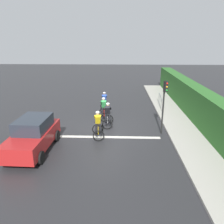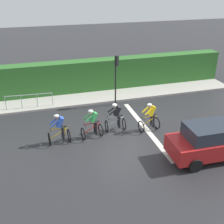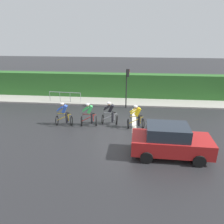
{
  "view_description": "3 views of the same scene",
  "coord_description": "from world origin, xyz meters",
  "px_view_note": "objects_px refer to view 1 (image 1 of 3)",
  "views": [
    {
      "loc": [
        1.03,
        -13.78,
        5.64
      ],
      "look_at": [
        0.53,
        -0.0,
        1.15
      ],
      "focal_mm": 35.71,
      "sensor_mm": 36.0,
      "label": 1
    },
    {
      "loc": [
        -12.87,
        4.36,
        7.8
      ],
      "look_at": [
        0.03,
        0.59,
        1.29
      ],
      "focal_mm": 44.57,
      "sensor_mm": 36.0,
      "label": 2
    },
    {
      "loc": [
        -13.38,
        -1.08,
        6.28
      ],
      "look_at": [
        -0.07,
        0.14,
        1.05
      ],
      "focal_mm": 33.72,
      "sensor_mm": 36.0,
      "label": 3
    }
  ],
  "objects_px": {
    "cyclist_fourth": "(98,125)",
    "pedestrian_railing_kerbside": "(161,99)",
    "cyclist_lead": "(104,103)",
    "traffic_light_near_crossing": "(164,99)",
    "cyclist_mid": "(108,116)",
    "car_red": "(33,135)",
    "cyclist_second": "(104,109)"
  },
  "relations": [
    {
      "from": "pedestrian_railing_kerbside",
      "to": "cyclist_mid",
      "type": "bearing_deg",
      "value": -133.23
    },
    {
      "from": "traffic_light_near_crossing",
      "to": "pedestrian_railing_kerbside",
      "type": "bearing_deg",
      "value": 81.38
    },
    {
      "from": "cyclist_mid",
      "to": "car_red",
      "type": "height_order",
      "value": "car_red"
    },
    {
      "from": "cyclist_second",
      "to": "car_red",
      "type": "bearing_deg",
      "value": -124.24
    },
    {
      "from": "cyclist_fourth",
      "to": "cyclist_lead",
      "type": "bearing_deg",
      "value": 89.48
    },
    {
      "from": "cyclist_mid",
      "to": "car_red",
      "type": "bearing_deg",
      "value": -136.75
    },
    {
      "from": "pedestrian_railing_kerbside",
      "to": "cyclist_fourth",
      "type": "bearing_deg",
      "value": -126.81
    },
    {
      "from": "cyclist_mid",
      "to": "pedestrian_railing_kerbside",
      "type": "height_order",
      "value": "cyclist_mid"
    },
    {
      "from": "cyclist_fourth",
      "to": "car_red",
      "type": "xyz_separation_m",
      "value": [
        -3.24,
        -1.68,
        0.08
      ]
    },
    {
      "from": "traffic_light_near_crossing",
      "to": "car_red",
      "type": "bearing_deg",
      "value": -161.18
    },
    {
      "from": "cyclist_lead",
      "to": "traffic_light_near_crossing",
      "type": "relative_size",
      "value": 0.5
    },
    {
      "from": "cyclist_second",
      "to": "car_red",
      "type": "xyz_separation_m",
      "value": [
        -3.36,
        -4.93,
        0.08
      ]
    },
    {
      "from": "pedestrian_railing_kerbside",
      "to": "traffic_light_near_crossing",
      "type": "bearing_deg",
      "value": -98.62
    },
    {
      "from": "pedestrian_railing_kerbside",
      "to": "car_red",
      "type": "bearing_deg",
      "value": -134.81
    },
    {
      "from": "cyclist_second",
      "to": "cyclist_fourth",
      "type": "bearing_deg",
      "value": -92.04
    },
    {
      "from": "cyclist_second",
      "to": "pedestrian_railing_kerbside",
      "type": "height_order",
      "value": "cyclist_second"
    },
    {
      "from": "cyclist_fourth",
      "to": "pedestrian_railing_kerbside",
      "type": "distance_m",
      "value": 8.02
    },
    {
      "from": "cyclist_second",
      "to": "traffic_light_near_crossing",
      "type": "bearing_deg",
      "value": -32.95
    },
    {
      "from": "car_red",
      "to": "pedestrian_railing_kerbside",
      "type": "bearing_deg",
      "value": 45.19
    },
    {
      "from": "traffic_light_near_crossing",
      "to": "pedestrian_railing_kerbside",
      "type": "distance_m",
      "value": 5.9
    },
    {
      "from": "cyclist_fourth",
      "to": "pedestrian_railing_kerbside",
      "type": "bearing_deg",
      "value": 53.19
    },
    {
      "from": "cyclist_second",
      "to": "cyclist_mid",
      "type": "height_order",
      "value": "same"
    },
    {
      "from": "cyclist_lead",
      "to": "cyclist_fourth",
      "type": "relative_size",
      "value": 1.0
    },
    {
      "from": "cyclist_mid",
      "to": "pedestrian_railing_kerbside",
      "type": "relative_size",
      "value": 0.56
    },
    {
      "from": "cyclist_second",
      "to": "cyclist_fourth",
      "type": "height_order",
      "value": "same"
    },
    {
      "from": "cyclist_lead",
      "to": "pedestrian_railing_kerbside",
      "type": "relative_size",
      "value": 0.56
    },
    {
      "from": "cyclist_mid",
      "to": "car_red",
      "type": "distance_m",
      "value": 5.12
    },
    {
      "from": "cyclist_lead",
      "to": "pedestrian_railing_kerbside",
      "type": "height_order",
      "value": "cyclist_lead"
    },
    {
      "from": "traffic_light_near_crossing",
      "to": "cyclist_second",
      "type": "bearing_deg",
      "value": 147.05
    },
    {
      "from": "traffic_light_near_crossing",
      "to": "cyclist_lead",
      "type": "bearing_deg",
      "value": 132.66
    },
    {
      "from": "car_red",
      "to": "cyclist_lead",
      "type": "bearing_deg",
      "value": 63.82
    },
    {
      "from": "cyclist_mid",
      "to": "traffic_light_near_crossing",
      "type": "height_order",
      "value": "traffic_light_near_crossing"
    }
  ]
}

